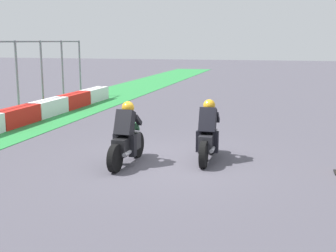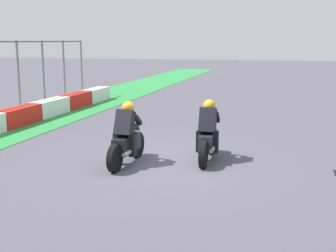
{
  "view_description": "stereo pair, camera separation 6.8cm",
  "coord_description": "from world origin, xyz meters",
  "views": [
    {
      "loc": [
        -10.18,
        -2.67,
        2.91
      ],
      "look_at": [
        0.02,
        -0.02,
        0.9
      ],
      "focal_mm": 47.65,
      "sensor_mm": 36.0,
      "label": 1
    },
    {
      "loc": [
        -10.16,
        -2.74,
        2.91
      ],
      "look_at": [
        0.02,
        -0.02,
        0.9
      ],
      "focal_mm": 47.65,
      "sensor_mm": 36.0,
      "label": 2
    }
  ],
  "objects": [
    {
      "name": "rider_lane_a",
      "position": [
        0.43,
        -0.93,
        0.62
      ],
      "size": [
        2.04,
        0.54,
        1.51
      ],
      "rotation": [
        0.0,
        0.0,
        0.03
      ],
      "color": "black",
      "rests_on": "ground_plane"
    },
    {
      "name": "ground_plane",
      "position": [
        0.0,
        0.0,
        0.0
      ],
      "size": [
        120.0,
        120.0,
        0.0
      ],
      "primitive_type": "plane",
      "color": "#4F4B56"
    },
    {
      "name": "rider_lane_b",
      "position": [
        -0.41,
        0.89,
        0.62
      ],
      "size": [
        2.04,
        0.55,
        1.51
      ],
      "rotation": [
        0.0,
        0.0,
        -0.04
      ],
      "color": "black",
      "rests_on": "ground_plane"
    }
  ]
}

